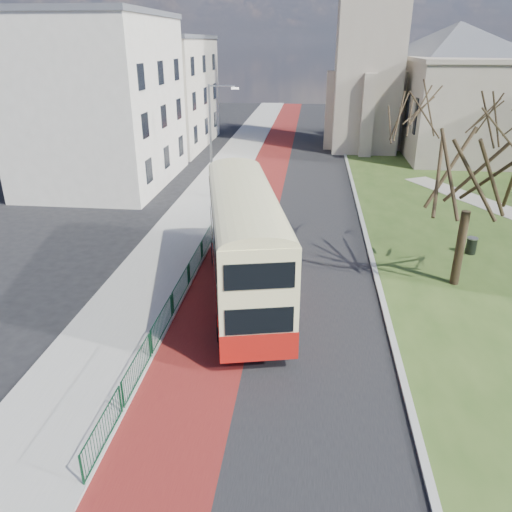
# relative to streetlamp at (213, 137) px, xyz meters

# --- Properties ---
(ground) EXTENTS (160.00, 160.00, 0.00)m
(ground) POSITION_rel_streetlamp_xyz_m (4.35, -18.00, -4.59)
(ground) COLOR black
(ground) RESTS_ON ground
(road_carriageway) EXTENTS (9.00, 120.00, 0.01)m
(road_carriageway) POSITION_rel_streetlamp_xyz_m (5.85, 2.00, -4.59)
(road_carriageway) COLOR black
(road_carriageway) RESTS_ON ground
(bus_lane) EXTENTS (3.40, 120.00, 0.01)m
(bus_lane) POSITION_rel_streetlamp_xyz_m (3.15, 2.00, -4.59)
(bus_lane) COLOR #591414
(bus_lane) RESTS_ON ground
(pavement_west) EXTENTS (4.00, 120.00, 0.12)m
(pavement_west) POSITION_rel_streetlamp_xyz_m (-0.65, 2.00, -4.53)
(pavement_west) COLOR gray
(pavement_west) RESTS_ON ground
(kerb_west) EXTENTS (0.25, 120.00, 0.13)m
(kerb_west) POSITION_rel_streetlamp_xyz_m (1.35, 2.00, -4.53)
(kerb_west) COLOR #999993
(kerb_west) RESTS_ON ground
(kerb_east) EXTENTS (0.25, 80.00, 0.13)m
(kerb_east) POSITION_rel_streetlamp_xyz_m (10.45, 4.00, -4.53)
(kerb_east) COLOR #999993
(kerb_east) RESTS_ON ground
(pedestrian_railing) EXTENTS (0.07, 24.00, 1.12)m
(pedestrian_railing) POSITION_rel_streetlamp_xyz_m (1.40, -14.00, -4.04)
(pedestrian_railing) COLOR #0D3D22
(pedestrian_railing) RESTS_ON ground
(gothic_church) EXTENTS (16.38, 18.00, 40.00)m
(gothic_church) POSITION_rel_streetlamp_xyz_m (16.91, 20.00, 8.54)
(gothic_church) COLOR gray
(gothic_church) RESTS_ON ground
(street_block_near) EXTENTS (10.30, 14.30, 13.00)m
(street_block_near) POSITION_rel_streetlamp_xyz_m (-9.65, 4.00, 1.92)
(street_block_near) COLOR beige
(street_block_near) RESTS_ON ground
(street_block_far) EXTENTS (10.30, 16.30, 11.50)m
(street_block_far) POSITION_rel_streetlamp_xyz_m (-9.65, 20.00, 1.17)
(street_block_far) COLOR beige
(street_block_far) RESTS_ON ground
(streetlamp) EXTENTS (2.13, 0.18, 8.00)m
(streetlamp) POSITION_rel_streetlamp_xyz_m (0.00, 0.00, 0.00)
(streetlamp) COLOR gray
(streetlamp) RESTS_ON pavement_west
(bus) EXTENTS (5.24, 12.14, 4.95)m
(bus) POSITION_rel_streetlamp_xyz_m (4.19, -14.88, -1.77)
(bus) COLOR #A0140E
(bus) RESTS_ON ground
(winter_tree_near) EXTENTS (8.15, 8.15, 9.42)m
(winter_tree_near) POSITION_rel_streetlamp_xyz_m (14.10, -12.55, 1.97)
(winter_tree_near) COLOR #322719
(winter_tree_near) RESTS_ON grass_green
(litter_bin) EXTENTS (0.77, 0.77, 0.93)m
(litter_bin) POSITION_rel_streetlamp_xyz_m (15.92, -8.64, -4.08)
(litter_bin) COLOR black
(litter_bin) RESTS_ON grass_green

